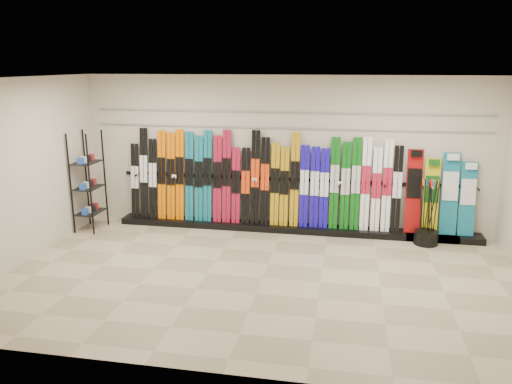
# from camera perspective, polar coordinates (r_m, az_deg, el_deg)

# --- Properties ---
(floor) EXTENTS (8.00, 8.00, 0.00)m
(floor) POSITION_cam_1_polar(r_m,az_deg,el_deg) (7.80, 0.75, -9.77)
(floor) COLOR gray
(floor) RESTS_ON ground
(back_wall) EXTENTS (8.00, 0.00, 8.00)m
(back_wall) POSITION_cam_1_polar(r_m,az_deg,el_deg) (9.74, 3.27, 4.38)
(back_wall) COLOR beige
(back_wall) RESTS_ON floor
(left_wall) EXTENTS (0.00, 5.00, 5.00)m
(left_wall) POSITION_cam_1_polar(r_m,az_deg,el_deg) (8.89, -25.56, 2.00)
(left_wall) COLOR beige
(left_wall) RESTS_ON floor
(ceiling) EXTENTS (8.00, 8.00, 0.00)m
(ceiling) POSITION_cam_1_polar(r_m,az_deg,el_deg) (7.12, 0.83, 12.83)
(ceiling) COLOR silver
(ceiling) RESTS_ON back_wall
(ski_rack_base) EXTENTS (8.00, 0.40, 0.12)m
(ski_rack_base) POSITION_cam_1_polar(r_m,az_deg,el_deg) (9.86, 4.29, -4.16)
(ski_rack_base) COLOR black
(ski_rack_base) RESTS_ON floor
(skis) EXTENTS (5.37, 0.22, 1.84)m
(skis) POSITION_cam_1_polar(r_m,az_deg,el_deg) (9.75, 0.35, 1.21)
(skis) COLOR black
(skis) RESTS_ON ski_rack_base
(snowboards) EXTENTS (1.25, 0.24, 1.56)m
(snowboards) POSITION_cam_1_polar(r_m,az_deg,el_deg) (9.81, 20.29, -0.33)
(snowboards) COLOR #990C0C
(snowboards) RESTS_ON ski_rack_base
(accessory_rack) EXTENTS (0.40, 0.60, 1.95)m
(accessory_rack) POSITION_cam_1_polar(r_m,az_deg,el_deg) (10.26, -18.64, 1.16)
(accessory_rack) COLOR black
(accessory_rack) RESTS_ON floor
(pole_bin) EXTENTS (0.43, 0.43, 0.25)m
(pole_bin) POSITION_cam_1_polar(r_m,az_deg,el_deg) (9.64, 18.84, -4.95)
(pole_bin) COLOR black
(pole_bin) RESTS_ON floor
(ski_poles) EXTENTS (0.32, 0.27, 1.18)m
(ski_poles) POSITION_cam_1_polar(r_m,az_deg,el_deg) (9.53, 19.16, -2.14)
(ski_poles) COLOR black
(ski_poles) RESTS_ON pole_bin
(slatwall_rail_0) EXTENTS (7.60, 0.02, 0.03)m
(slatwall_rail_0) POSITION_cam_1_polar(r_m,az_deg,el_deg) (9.64, 3.30, 7.29)
(slatwall_rail_0) COLOR gray
(slatwall_rail_0) RESTS_ON back_wall
(slatwall_rail_1) EXTENTS (7.60, 0.02, 0.03)m
(slatwall_rail_1) POSITION_cam_1_polar(r_m,az_deg,el_deg) (9.61, 3.32, 9.06)
(slatwall_rail_1) COLOR gray
(slatwall_rail_1) RESTS_ON back_wall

